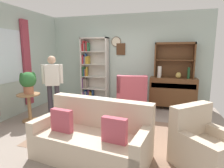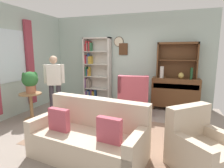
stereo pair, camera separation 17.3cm
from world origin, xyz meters
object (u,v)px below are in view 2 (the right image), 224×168
object	(u,v)px
vase_round	(181,76)
couch_floral	(89,138)
vase_tall	(162,72)
book_stack	(109,112)
bottle_wine	(191,73)
person_reading	(55,81)
armchair_floral	(201,150)
wingback_chair	(133,99)
plant_stand	(31,103)
bookshelf	(95,71)
coffee_table	(115,118)
potted_plant_large	(30,80)
sideboard_hutch	(177,55)
sideboard	(175,92)

from	to	relation	value
vase_round	couch_floral	size ratio (longest dim) A/B	0.09
vase_tall	book_stack	distance (m)	2.32
bottle_wine	person_reading	distance (m)	3.65
armchair_floral	person_reading	xyz separation A→B (m)	(-3.33, 1.27, 0.62)
wingback_chair	plant_stand	xyz separation A→B (m)	(-2.24, -1.32, 0.03)
vase_tall	couch_floral	distance (m)	3.17
bookshelf	coffee_table	distance (m)	2.72
potted_plant_large	sideboard_hutch	bearing A→B (deg)	32.18
vase_tall	person_reading	size ratio (longest dim) A/B	0.21
vase_round	armchair_floral	xyz separation A→B (m)	(0.25, -2.75, -0.72)
bottle_wine	vase_round	bearing A→B (deg)	175.05
sideboard	sideboard_hutch	size ratio (longest dim) A/B	1.18
bottle_wine	couch_floral	world-z (taller)	bottle_wine
armchair_floral	couch_floral	bearing A→B (deg)	-172.57
vase_round	book_stack	bearing A→B (deg)	-123.46
sideboard_hutch	potted_plant_large	world-z (taller)	sideboard_hutch
sideboard_hutch	bottle_wine	bearing A→B (deg)	-26.96
book_stack	wingback_chair	bearing A→B (deg)	83.26
vase_tall	book_stack	xyz separation A→B (m)	(-0.86, -2.07, -0.61)
couch_floral	wingback_chair	bearing A→B (deg)	85.28
bookshelf	sideboard_hutch	distance (m)	2.59
sideboard_hutch	armchair_floral	size ratio (longest dim) A/B	1.02
couch_floral	coffee_table	size ratio (longest dim) A/B	2.37
sideboard_hutch	couch_floral	distance (m)	3.61
couch_floral	person_reading	size ratio (longest dim) A/B	1.22
bottle_wine	bookshelf	bearing A→B (deg)	176.58
bottle_wine	sideboard	bearing A→B (deg)	167.11
sideboard_hutch	person_reading	xyz separation A→B (m)	(-2.95, -1.66, -0.65)
vase_round	sideboard_hutch	bearing A→B (deg)	126.48
vase_round	coffee_table	world-z (taller)	vase_round
sideboard	book_stack	distance (m)	2.49
potted_plant_large	book_stack	xyz separation A→B (m)	(2.07, -0.17, -0.51)
vase_tall	coffee_table	distance (m)	2.30
bookshelf	armchair_floral	size ratio (longest dim) A/B	1.94
plant_stand	person_reading	xyz separation A→B (m)	(0.36, 0.47, 0.49)
plant_stand	book_stack	world-z (taller)	plant_stand
armchair_floral	book_stack	bearing A→B (deg)	157.81
person_reading	potted_plant_large	bearing A→B (deg)	-130.82
sideboard	coffee_table	world-z (taller)	sideboard
vase_round	bottle_wine	bearing A→B (deg)	-4.95
armchair_floral	coffee_table	distance (m)	1.64
vase_tall	bottle_wine	distance (m)	0.78
plant_stand	book_stack	distance (m)	2.07
wingback_chair	coffee_table	size ratio (longest dim) A/B	1.31
sideboard	vase_round	size ratio (longest dim) A/B	7.65
couch_floral	plant_stand	world-z (taller)	couch_floral
bookshelf	vase_tall	distance (m)	2.15
bookshelf	vase_tall	size ratio (longest dim) A/B	6.43
vase_round	plant_stand	size ratio (longest dim) A/B	0.25
sideboard_hutch	coffee_table	xyz separation A→B (m)	(-1.11, -2.25, -1.21)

